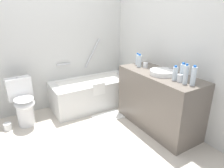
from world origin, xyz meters
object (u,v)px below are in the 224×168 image
at_px(sink_basin, 162,72).
at_px(bath_mat, 108,116).
at_px(water_bottle_4, 186,75).
at_px(toilet, 23,102).
at_px(toilet_paper_roll, 8,127).
at_px(sink_faucet, 173,70).
at_px(drinking_glass_1, 180,78).
at_px(water_bottle_3, 193,76).
at_px(water_bottle_2, 175,74).
at_px(water_bottle_0, 137,59).
at_px(water_bottle_5, 182,72).
at_px(bathtub, 93,92).
at_px(water_bottle_1, 139,61).
at_px(drinking_glass_0, 145,65).

xyz_separation_m(sink_basin, bath_mat, (-0.48, 0.66, -0.88)).
distance_m(sink_basin, water_bottle_4, 0.42).
bearing_deg(sink_basin, toilet, 145.67).
relative_size(water_bottle_4, toilet_paper_roll, 2.27).
distance_m(sink_basin, sink_faucet, 0.20).
bearing_deg(toilet_paper_roll, drinking_glass_1, -36.48).
relative_size(sink_faucet, toilet_paper_roll, 1.38).
xyz_separation_m(toilet, water_bottle_3, (1.71, -1.65, 0.60)).
relative_size(sink_basin, toilet_paper_roll, 3.13).
distance_m(water_bottle_2, water_bottle_4, 0.16).
bearing_deg(water_bottle_0, toilet_paper_roll, 165.70).
bearing_deg(water_bottle_0, drinking_glass_1, -93.51).
distance_m(water_bottle_4, water_bottle_5, 0.13).
distance_m(water_bottle_3, water_bottle_4, 0.09).
xyz_separation_m(sink_faucet, water_bottle_5, (-0.16, -0.30, 0.08)).
relative_size(water_bottle_2, water_bottle_4, 0.78).
relative_size(bathtub, water_bottle_1, 7.23).
xyz_separation_m(water_bottle_0, drinking_glass_1, (-0.06, -0.93, -0.04)).
xyz_separation_m(drinking_glass_0, toilet_paper_roll, (-2.01, 0.70, -0.83)).
bearing_deg(water_bottle_0, water_bottle_4, -93.09).
relative_size(sink_faucet, water_bottle_0, 0.78).
distance_m(sink_faucet, water_bottle_0, 0.63).
bearing_deg(water_bottle_1, water_bottle_3, -87.97).
bearing_deg(water_bottle_5, bath_mat, 119.00).
bearing_deg(water_bottle_3, water_bottle_2, 101.50).
distance_m(sink_faucet, water_bottle_1, 0.54).
xyz_separation_m(water_bottle_0, bath_mat, (-0.51, 0.06, -0.93)).
distance_m(water_bottle_0, water_bottle_2, 0.85).
distance_m(sink_basin, toilet_paper_roll, 2.41).
bearing_deg(water_bottle_4, sink_faucet, 60.48).
distance_m(water_bottle_4, drinking_glass_0, 0.82).
bearing_deg(toilet, drinking_glass_0, 61.76).
xyz_separation_m(bathtub, water_bottle_3, (0.52, -1.69, 0.70)).
distance_m(sink_faucet, water_bottle_2, 0.35).
relative_size(sink_basin, drinking_glass_1, 3.54).
distance_m(bathtub, bath_mat, 0.60).
height_order(water_bottle_3, bath_mat, water_bottle_3).
bearing_deg(bathtub, water_bottle_3, -72.79).
height_order(water_bottle_2, toilet_paper_roll, water_bottle_2).
distance_m(water_bottle_1, drinking_glass_0, 0.12).
height_order(water_bottle_4, water_bottle_5, water_bottle_4).
height_order(bathtub, water_bottle_0, bathtub).
bearing_deg(bathtub, sink_basin, -66.92).
xyz_separation_m(toilet, water_bottle_1, (1.68, -0.68, 0.58)).
bearing_deg(bathtub, water_bottle_1, -55.66).
relative_size(water_bottle_3, toilet_paper_roll, 2.22).
distance_m(water_bottle_5, bath_mat, 1.45).
height_order(toilet, water_bottle_3, water_bottle_3).
relative_size(toilet, water_bottle_1, 3.63).
bearing_deg(water_bottle_3, sink_faucet, 68.40).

